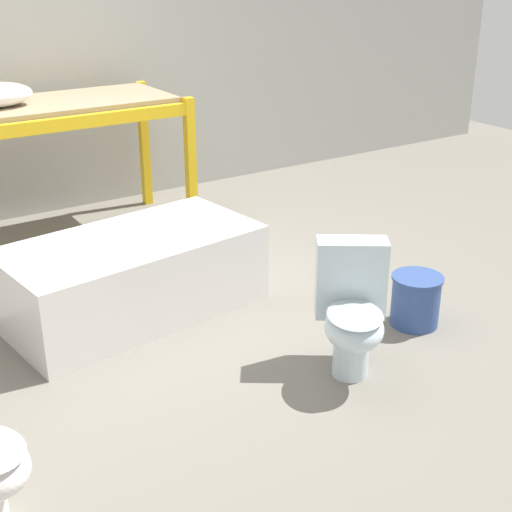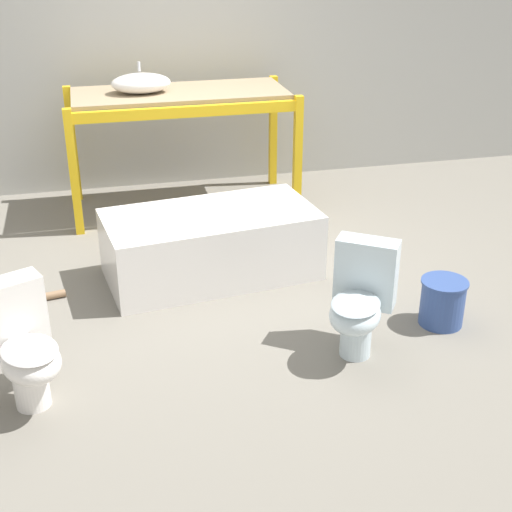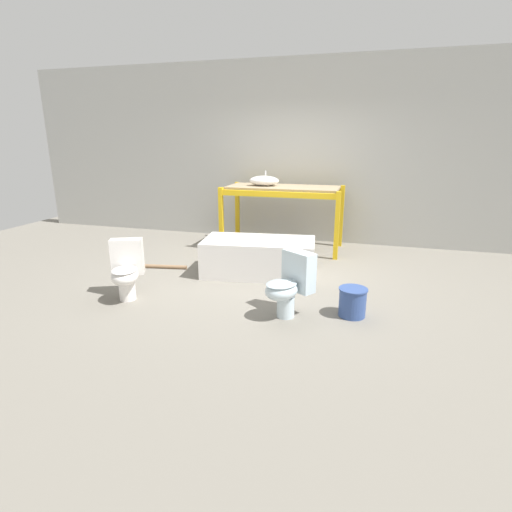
% 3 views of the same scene
% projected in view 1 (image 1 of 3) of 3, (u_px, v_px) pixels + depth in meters
% --- Properties ---
extents(ground_plane, '(12.00, 12.00, 0.00)m').
position_uv_depth(ground_plane, '(145.00, 310.00, 4.48)').
color(ground_plane, slate).
extents(warehouse_wall_rear, '(10.80, 0.08, 3.20)m').
position_uv_depth(warehouse_wall_rear, '(12.00, 19.00, 5.54)').
color(warehouse_wall_rear, '#ADADA8').
rests_on(warehouse_wall_rear, ground_plane).
extents(shelving_rack, '(1.99, 0.92, 1.08)m').
position_uv_depth(shelving_rack, '(46.00, 122.00, 5.22)').
color(shelving_rack, yellow).
rests_on(shelving_rack, ground_plane).
extents(bathtub_main, '(1.62, 0.96, 0.50)m').
position_uv_depth(bathtub_main, '(133.00, 270.00, 4.35)').
color(bathtub_main, white).
rests_on(bathtub_main, ground_plane).
extents(toilet_near, '(0.57, 0.62, 0.70)m').
position_uv_depth(toilet_near, '(352.00, 310.00, 3.71)').
color(toilet_near, silver).
rests_on(toilet_near, ground_plane).
extents(bucket_white, '(0.31, 0.31, 0.32)m').
position_uv_depth(bucket_white, '(416.00, 299.00, 4.26)').
color(bucket_white, '#334C8C').
rests_on(bucket_white, ground_plane).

